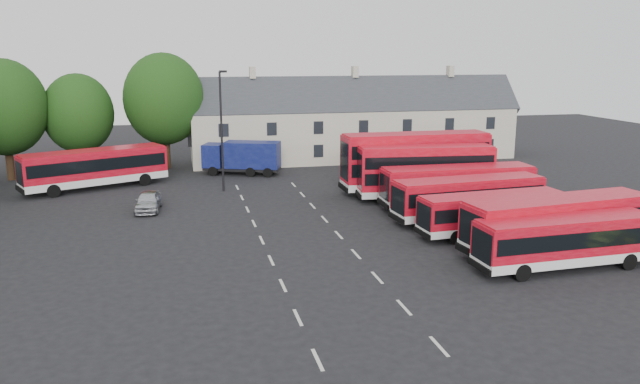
% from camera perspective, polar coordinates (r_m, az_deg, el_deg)
% --- Properties ---
extents(ground, '(140.00, 140.00, 0.00)m').
position_cam_1_polar(ground, '(37.49, -4.94, -5.28)').
color(ground, black).
rests_on(ground, ground).
extents(lane_markings, '(5.15, 33.80, 0.01)m').
position_cam_1_polar(lane_markings, '(39.77, -1.77, -4.17)').
color(lane_markings, beige).
rests_on(lane_markings, ground).
extents(terrace_houses, '(35.70, 7.13, 10.06)m').
position_cam_1_polar(terrace_houses, '(68.44, 3.15, 6.22)').
color(terrace_houses, beige).
rests_on(terrace_houses, ground).
extents(bus_row_a, '(10.29, 2.79, 2.88)m').
position_cam_1_polar(bus_row_a, '(36.16, 21.60, -3.96)').
color(bus_row_a, silver).
rests_on(bus_row_a, ground).
extents(bus_row_b, '(11.96, 3.95, 3.32)m').
position_cam_1_polar(bus_row_b, '(38.76, 20.97, -2.42)').
color(bus_row_b, silver).
rests_on(bus_row_b, ground).
extents(bus_row_c, '(9.82, 2.93, 2.74)m').
position_cam_1_polar(bus_row_c, '(41.25, 15.48, -1.66)').
color(bus_row_c, silver).
rests_on(bus_row_c, ground).
extents(bus_row_d, '(10.92, 3.35, 3.04)m').
position_cam_1_polar(bus_row_d, '(44.40, 13.43, -0.30)').
color(bus_row_d, silver).
rests_on(bus_row_d, ground).
extents(bus_row_e, '(11.47, 2.84, 3.23)m').
position_cam_1_polar(bus_row_e, '(47.62, 12.45, 0.76)').
color(bus_row_e, silver).
rests_on(bus_row_e, ground).
extents(bus_dd_south, '(10.82, 3.44, 4.36)m').
position_cam_1_polar(bus_dd_south, '(49.86, 9.62, 2.04)').
color(bus_dd_south, silver).
rests_on(bus_dd_south, ground).
extents(bus_dd_north, '(12.24, 2.89, 5.01)m').
position_cam_1_polar(bus_dd_north, '(52.42, 8.71, 3.00)').
color(bus_dd_north, silver).
rests_on(bus_dd_north, ground).
extents(bus_north, '(12.06, 7.44, 3.39)m').
position_cam_1_polar(bus_north, '(56.77, -19.90, 2.29)').
color(bus_north, silver).
rests_on(bus_north, ground).
extents(box_truck, '(7.63, 4.70, 3.19)m').
position_cam_1_polar(box_truck, '(60.22, -7.07, 3.27)').
color(box_truck, black).
rests_on(box_truck, ground).
extents(silver_car, '(2.07, 4.41, 1.46)m').
position_cam_1_polar(silver_car, '(47.96, -15.44, -0.80)').
color(silver_car, '#B5B8BE').
rests_on(silver_car, ground).
extents(lamppost, '(0.70, 0.42, 10.07)m').
position_cam_1_polar(lamppost, '(52.63, -8.98, 5.81)').
color(lamppost, black).
rests_on(lamppost, ground).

